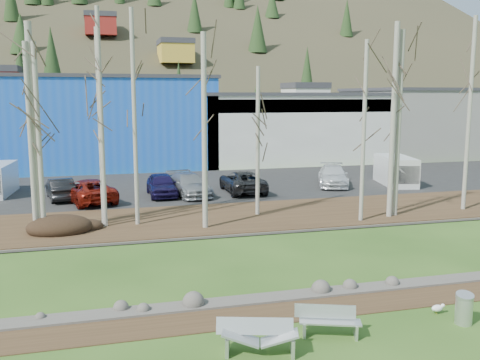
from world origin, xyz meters
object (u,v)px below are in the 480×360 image
object	(u,v)px
car_5	(333,176)
litter_bin	(464,310)
car_3	(162,185)
car_2	(189,185)
seagull	(438,308)
car_1	(88,191)
car_4	(242,182)
van_white	(396,171)
bench_intact	(329,321)
car_0	(60,189)
bench_damaged	(258,337)

from	to	relation	value
car_5	litter_bin	bearing A→B (deg)	-84.04
car_3	car_5	bearing A→B (deg)	3.25
litter_bin	car_2	size ratio (longest dim) A/B	0.17
litter_bin	seagull	size ratio (longest dim) A/B	1.93
car_1	seagull	bearing A→B (deg)	100.61
car_1	car_4	world-z (taller)	car_1
car_1	car_5	xyz separation A→B (m)	(16.88, 1.73, 0.00)
car_3	van_white	xyz separation A→B (m)	(16.94, -0.01, 0.29)
bench_intact	litter_bin	size ratio (longest dim) A/B	2.08
car_0	car_4	bearing A→B (deg)	167.40
bench_intact	seagull	world-z (taller)	bench_intact
litter_bin	seagull	world-z (taller)	litter_bin
seagull	car_2	xyz separation A→B (m)	(-4.18, 20.39, 0.67)
litter_bin	car_2	world-z (taller)	car_2
seagull	car_2	bearing A→B (deg)	123.19
car_0	car_3	xyz separation A→B (m)	(6.22, -0.48, 0.06)
bench_damaged	seagull	world-z (taller)	bench_damaged
litter_bin	car_4	size ratio (longest dim) A/B	0.16
car_0	car_5	bearing A→B (deg)	170.98
bench_intact	car_0	distance (m)	23.24
car_2	van_white	world-z (taller)	van_white
car_4	van_white	world-z (taller)	van_white
seagull	car_0	size ratio (longest dim) A/B	0.11
bench_intact	car_4	xyz separation A→B (m)	(3.32, 21.19, 0.43)
bench_damaged	car_1	xyz separation A→B (m)	(-4.44, 20.78, 0.41)
car_0	car_5	distance (m)	18.55
car_4	car_5	distance (m)	7.01
litter_bin	car_0	world-z (taller)	car_0
bench_damaged	car_1	bearing A→B (deg)	118.97
bench_damaged	car_4	bearing A→B (deg)	92.71
bench_intact	car_2	size ratio (longest dim) A/B	0.36
car_2	car_0	bearing A→B (deg)	165.04
car_0	car_4	distance (m)	11.60
car_1	van_white	xyz separation A→B (m)	(21.49, 0.92, 0.30)
car_2	bench_damaged	bearing A→B (deg)	-104.01
car_4	car_5	world-z (taller)	car_5
car_1	car_5	size ratio (longest dim) A/B	1.04
car_3	car_4	bearing A→B (deg)	-0.98
car_3	van_white	bearing A→B (deg)	-0.50
seagull	car_4	xyz separation A→B (m)	(-0.51, 20.67, 0.67)
litter_bin	car_4	xyz separation A→B (m)	(-0.78, 21.50, 0.43)
bench_damaged	car_3	size ratio (longest dim) A/B	0.49
car_1	car_0	bearing A→B (deg)	-57.24
litter_bin	bench_intact	bearing A→B (deg)	175.67
bench_damaged	litter_bin	distance (m)	6.26
car_2	car_3	bearing A→B (deg)	160.03
bench_damaged	car_0	xyz separation A→B (m)	(-6.12, 22.18, 0.36)
car_3	car_0	bearing A→B (deg)	175.16
bench_intact	car_3	size ratio (longest dim) A/B	0.41
car_3	bench_intact	bearing A→B (deg)	-84.93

